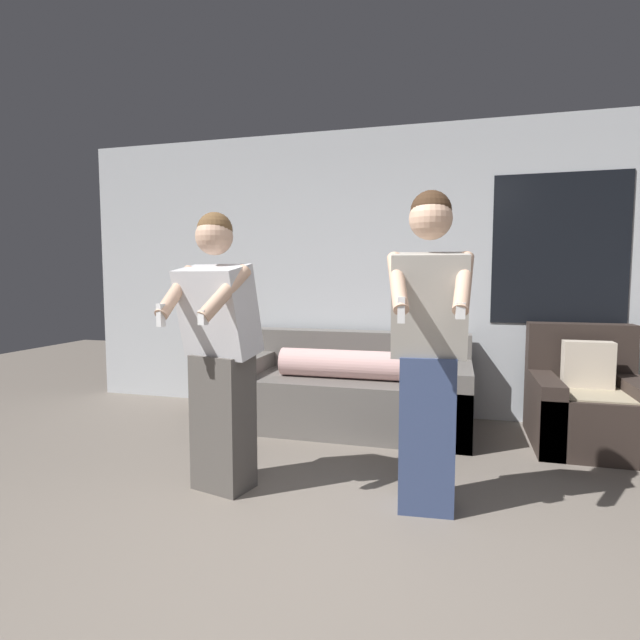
{
  "coord_description": "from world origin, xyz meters",
  "views": [
    {
      "loc": [
        0.44,
        -1.63,
        1.31
      ],
      "look_at": [
        -0.32,
        1.14,
        1.06
      ],
      "focal_mm": 28.0,
      "sensor_mm": 36.0,
      "label": 1
    }
  ],
  "objects_px": {
    "side_table": "(219,356)",
    "person_right": "(428,348)",
    "couch": "(347,391)",
    "person_left": "(219,353)",
    "armchair": "(586,406)"
  },
  "relations": [
    {
      "from": "couch",
      "to": "person_right",
      "type": "distance_m",
      "value": 1.76
    },
    {
      "from": "side_table",
      "to": "person_left",
      "type": "xyz_separation_m",
      "value": [
        0.91,
        -1.78,
        0.34
      ]
    },
    {
      "from": "side_table",
      "to": "person_right",
      "type": "height_order",
      "value": "person_right"
    },
    {
      "from": "side_table",
      "to": "person_right",
      "type": "distance_m",
      "value": 2.78
    },
    {
      "from": "side_table",
      "to": "couch",
      "type": "bearing_deg",
      "value": -10.78
    },
    {
      "from": "couch",
      "to": "person_left",
      "type": "bearing_deg",
      "value": -107.27
    },
    {
      "from": "couch",
      "to": "armchair",
      "type": "relative_size",
      "value": 2.27
    },
    {
      "from": "couch",
      "to": "armchair",
      "type": "xyz_separation_m",
      "value": [
        1.91,
        -0.02,
        0.01
      ]
    },
    {
      "from": "couch",
      "to": "person_right",
      "type": "bearing_deg",
      "value": -62.38
    },
    {
      "from": "person_left",
      "to": "armchair",
      "type": "bearing_deg",
      "value": 32.24
    },
    {
      "from": "person_left",
      "to": "couch",
      "type": "bearing_deg",
      "value": 72.73
    },
    {
      "from": "armchair",
      "to": "person_left",
      "type": "relative_size",
      "value": 0.55
    },
    {
      "from": "side_table",
      "to": "person_left",
      "type": "distance_m",
      "value": 2.03
    },
    {
      "from": "side_table",
      "to": "person_right",
      "type": "relative_size",
      "value": 0.44
    },
    {
      "from": "side_table",
      "to": "person_left",
      "type": "bearing_deg",
      "value": -62.97
    }
  ]
}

